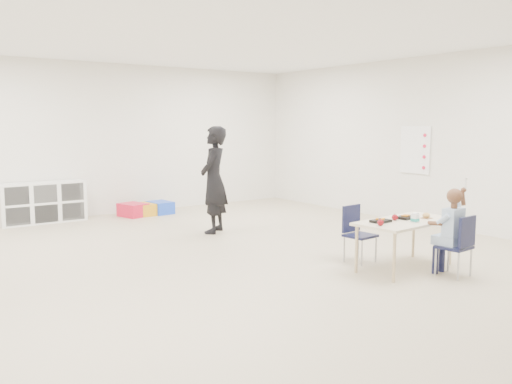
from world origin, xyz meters
TOP-DOWN VIEW (x-y plane):
  - room at (0.00, 0.00)m, footprint 9.00×9.02m
  - table at (1.46, -1.28)m, footprint 1.31×0.74m
  - chair_near at (1.66, -1.80)m, footprint 0.36×0.34m
  - chair_far at (1.26, -0.76)m, footprint 0.36×0.34m
  - child at (1.66, -1.80)m, footprint 0.50×0.50m
  - lunch_tray_near at (1.54, -1.21)m, footprint 0.23×0.18m
  - lunch_tray_far at (1.12, -1.20)m, footprint 0.23×0.18m
  - milk_carton at (1.45, -1.42)m, footprint 0.08×0.08m
  - bread_roll at (1.76, -1.34)m, footprint 0.09×0.09m
  - apple_near at (1.35, -1.21)m, footprint 0.07×0.07m
  - apple_far at (0.95, -1.35)m, footprint 0.07×0.07m
  - cubby_shelf at (-1.20, 4.28)m, footprint 1.40×0.40m
  - rules_poster at (3.98, 0.60)m, footprint 0.02×0.60m
  - adult at (0.75, 1.85)m, footprint 0.71×0.70m
  - bin_red at (0.30, 3.98)m, footprint 0.50×0.57m
  - bin_yellow at (0.51, 3.98)m, footprint 0.36×0.46m
  - bin_blue at (0.85, 3.98)m, footprint 0.41×0.51m

SIDE VIEW (x-z plane):
  - bin_yellow at x=0.51m, z-range 0.00..0.22m
  - bin_blue at x=0.85m, z-range 0.00..0.23m
  - bin_red at x=0.30m, z-range 0.00..0.24m
  - table at x=1.46m, z-range 0.00..0.58m
  - chair_near at x=1.66m, z-range 0.00..0.69m
  - chair_far at x=1.26m, z-range 0.00..0.69m
  - cubby_shelf at x=-1.20m, z-range 0.00..0.70m
  - child at x=1.66m, z-range 0.00..1.09m
  - lunch_tray_near at x=1.54m, z-range 0.58..0.61m
  - lunch_tray_far at x=1.12m, z-range 0.58..0.61m
  - bread_roll at x=1.76m, z-range 0.58..0.64m
  - apple_near at x=1.35m, z-range 0.58..0.65m
  - apple_far at x=0.95m, z-range 0.58..0.65m
  - milk_carton at x=1.45m, z-range 0.58..0.68m
  - adult at x=0.75m, z-range 0.00..1.65m
  - rules_poster at x=3.98m, z-range 0.85..1.65m
  - room at x=0.00m, z-range 0.00..2.80m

